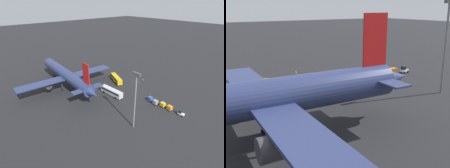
% 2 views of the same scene
% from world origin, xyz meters
% --- Properties ---
extents(ground_plane, '(600.00, 600.00, 0.00)m').
position_xyz_m(ground_plane, '(0.00, 0.00, 0.00)').
color(ground_plane, '#232326').
extents(airplane, '(55.69, 48.02, 18.31)m').
position_xyz_m(airplane, '(19.27, 31.82, 6.89)').
color(airplane, navy).
rests_on(airplane, ground).
extents(shuttle_bus_near, '(11.78, 6.84, 3.17)m').
position_xyz_m(shuttle_bus_near, '(7.72, 8.40, 1.90)').
color(shuttle_bus_near, gold).
rests_on(shuttle_bus_near, ground).
extents(shuttle_bus_far, '(12.58, 3.47, 3.17)m').
position_xyz_m(shuttle_bus_far, '(-1.75, 20.05, 1.90)').
color(shuttle_bus_far, silver).
rests_on(shuttle_bus_far, ground).
extents(baggage_tug, '(2.49, 1.78, 2.10)m').
position_xyz_m(baggage_tug, '(-31.69, 10.31, 0.94)').
color(baggage_tug, white).
rests_on(baggage_tug, ground).
extents(worker_person, '(0.38, 0.38, 1.74)m').
position_xyz_m(worker_person, '(-2.24, -2.41, 0.87)').
color(worker_person, '#1E1E2D').
rests_on(worker_person, ground).
extents(cargo_cart_orange, '(2.21, 1.94, 2.06)m').
position_xyz_m(cargo_cart_orange, '(-26.89, 10.55, 1.19)').
color(cargo_cart_orange, '#38383D').
rests_on(cargo_cart_orange, ground).
extents(cargo_cart_yellow, '(2.21, 1.94, 2.06)m').
position_xyz_m(cargo_cart_yellow, '(-23.70, 10.65, 1.19)').
color(cargo_cart_yellow, '#38383D').
rests_on(cargo_cart_yellow, ground).
extents(cargo_cart_grey, '(2.21, 1.94, 2.06)m').
position_xyz_m(cargo_cart_grey, '(-20.50, 11.43, 1.19)').
color(cargo_cart_grey, '#38383D').
rests_on(cargo_cart_grey, ground).
extents(cargo_cart_blue, '(2.21, 1.94, 2.06)m').
position_xyz_m(cargo_cart_blue, '(-17.31, 10.81, 1.19)').
color(cargo_cart_blue, '#38383D').
rests_on(cargo_cart_blue, ground).
extents(light_pole, '(2.80, 0.70, 20.72)m').
position_xyz_m(light_pole, '(-24.17, 29.26, 12.44)').
color(light_pole, slate).
rests_on(light_pole, ground).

